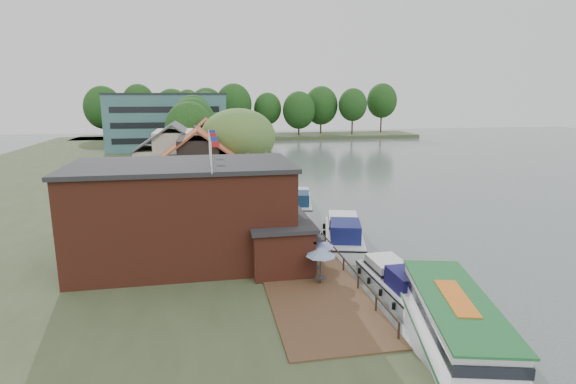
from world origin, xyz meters
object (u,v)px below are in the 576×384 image
umbrella_2 (306,241)px  cruiser_1 (344,230)px  umbrella_3 (297,224)px  umbrella_5 (278,207)px  swan (448,335)px  umbrella_1 (316,255)px  umbrella_4 (286,218)px  umbrella_6 (282,199)px  cottage_b (175,158)px  tour_boat (458,332)px  umbrella_0 (321,265)px  cottage_c (207,149)px  willow (239,154)px  cruiser_0 (395,277)px  pub (212,212)px  cottage_a (199,170)px  hotel_block (168,121)px  cruiser_2 (299,199)px

umbrella_2 → cruiser_1: (4.57, 5.00, -0.96)m
umbrella_2 → umbrella_3: size_ratio=1.03×
umbrella_5 → swan: umbrella_5 is taller
umbrella_1 → umbrella_3: (0.31, 7.72, 0.00)m
umbrella_4 → umbrella_6: (0.83, 7.09, 0.00)m
cottage_b → tour_boat: size_ratio=0.68×
umbrella_3 → umbrella_5: same height
umbrella_0 → umbrella_4: 11.49m
cottage_c → umbrella_0: 40.41m
cruiser_1 → willow: bearing=131.1°
umbrella_4 → tour_boat: (5.03, -19.43, -0.74)m
willow → umbrella_5: (2.88, -10.45, -3.93)m
umbrella_5 → cottage_c: bearing=104.6°
willow → swan: 33.43m
cottage_b → swan: bearing=-66.2°
umbrella_1 → cruiser_0: (4.94, -1.85, -1.20)m
umbrella_3 → umbrella_4: same height
umbrella_5 → umbrella_0: bearing=-89.2°
umbrella_4 → swan: (5.71, -17.46, -2.07)m
cruiser_0 → pub: bearing=151.6°
cottage_a → umbrella_6: cottage_a is taller
hotel_block → cottage_a: 56.47m
umbrella_2 → willow: bearing=98.8°
cottage_b → swan: cottage_b is taller
umbrella_3 → cruiser_2: umbrella_3 is taller
willow → umbrella_5: bearing=-74.6°
hotel_block → cottage_b: 46.21m
hotel_block → umbrella_4: (14.47, -65.26, -4.86)m
cottage_a → umbrella_6: (8.30, -2.17, -2.96)m
swan → cruiser_1: bearing=93.2°
cottage_c → umbrella_5: size_ratio=3.58×
willow → umbrella_2: willow is taller
umbrella_1 → cruiser_0: size_ratio=0.26×
cruiser_2 → cottage_b: bearing=162.0°
cottage_c → swan: (12.18, -45.72, -5.03)m
umbrella_4 → umbrella_5: bearing=91.3°
cruiser_0 → hotel_block: bearing=102.4°
umbrella_1 → umbrella_2: same height
cottage_a → cottage_c: (1.00, 19.00, 0.00)m
cottage_a → umbrella_3: bearing=-54.3°
umbrella_4 → cottage_c: bearing=102.9°
swan → willow: bearing=105.3°
willow → umbrella_6: bearing=-62.1°
umbrella_2 → cottage_b: bearing=112.6°
swan → umbrella_0: bearing=133.1°
cruiser_1 → cruiser_2: cruiser_1 is taller
hotel_block → cottage_b: bearing=-85.0°
cottage_c → cruiser_0: (11.71, -39.80, -4.16)m
pub → umbrella_4: bearing=41.6°
cottage_a → umbrella_2: size_ratio=3.53×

